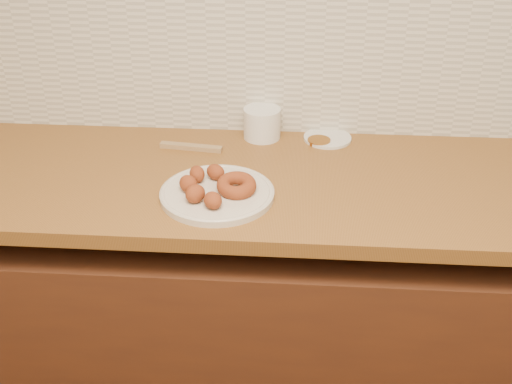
{
  "coord_description": "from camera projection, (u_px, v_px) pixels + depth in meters",
  "views": [
    {
      "loc": [
        -0.18,
        0.19,
        1.73
      ],
      "look_at": [
        -0.28,
        1.55,
        0.93
      ],
      "focal_mm": 45.0,
      "sensor_mm": 36.0,
      "label": 1
    }
  ],
  "objects": [
    {
      "name": "tub_lid",
      "position": [
        327.0,
        138.0,
        1.91
      ],
      "size": [
        0.18,
        0.18,
        0.01
      ],
      "primitive_type": "cylinder",
      "rotation": [
        0.0,
        0.0,
        -0.32
      ],
      "color": "silver",
      "rests_on": "butcher_block"
    },
    {
      "name": "wooden_utensil",
      "position": [
        191.0,
        147.0,
        1.85
      ],
      "size": [
        0.18,
        0.04,
        0.01
      ],
      "primitive_type": "cube",
      "rotation": [
        0.0,
        0.0,
        -0.12
      ],
      "color": "#997950",
      "rests_on": "butcher_block"
    },
    {
      "name": "brass_jar_lid",
      "position": [
        319.0,
        141.0,
        1.89
      ],
      "size": [
        0.08,
        0.08,
        0.01
      ],
      "primitive_type": "cylinder",
      "rotation": [
        0.0,
        0.0,
        -0.23
      ],
      "color": "#9C6325",
      "rests_on": "butcher_block"
    },
    {
      "name": "donut_plate",
      "position": [
        217.0,
        194.0,
        1.62
      ],
      "size": [
        0.29,
        0.29,
        0.02
      ],
      "primitive_type": "cylinder",
      "color": "beige",
      "rests_on": "butcher_block"
    },
    {
      "name": "base_cabinet",
      "position": [
        349.0,
        326.0,
        1.96
      ],
      "size": [
        3.6,
        0.6,
        0.77
      ],
      "primitive_type": "cube",
      "color": "#4D2614",
      "rests_on": "floor"
    },
    {
      "name": "plastic_tub",
      "position": [
        262.0,
        123.0,
        1.9
      ],
      "size": [
        0.14,
        0.14,
        0.09
      ],
      "primitive_type": "cylinder",
      "rotation": [
        0.0,
        0.0,
        0.35
      ],
      "color": "white",
      "rests_on": "butcher_block"
    },
    {
      "name": "fried_dough_chunks",
      "position": [
        201.0,
        185.0,
        1.6
      ],
      "size": [
        0.14,
        0.21,
        0.05
      ],
      "color": "#954622",
      "rests_on": "donut_plate"
    },
    {
      "name": "ring_donut",
      "position": [
        236.0,
        185.0,
        1.61
      ],
      "size": [
        0.13,
        0.13,
        0.05
      ],
      "primitive_type": "torus",
      "rotation": [
        0.1,
        0.0,
        0.33
      ],
      "color": "#954622",
      "rests_on": "donut_plate"
    },
    {
      "name": "butcher_block",
      "position": [
        124.0,
        178.0,
        1.75
      ],
      "size": [
        2.3,
        0.62,
        0.04
      ],
      "primitive_type": "cube",
      "color": "brown",
      "rests_on": "base_cabinet"
    },
    {
      "name": "backsplash",
      "position": [
        365.0,
        35.0,
        1.81
      ],
      "size": [
        3.6,
        0.02,
        0.6
      ],
      "primitive_type": "cube",
      "color": "beige",
      "rests_on": "wall_back"
    }
  ]
}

